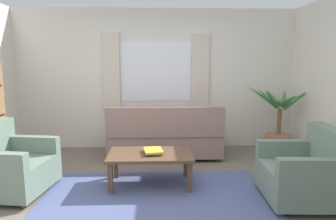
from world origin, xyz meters
The scene contains 10 objects.
ground_plane centered at (0.00, 0.00, 0.00)m, with size 6.24×6.24×0.00m, color #6B6056.
wall_back centered at (0.00, 2.26, 1.30)m, with size 5.32×0.12×2.60m, color silver.
window_with_curtains centered at (0.00, 2.18, 1.45)m, with size 1.98×0.07×1.40m.
area_rug centered at (0.00, 0.00, 0.01)m, with size 2.73×1.64×0.01m, color #4C5684.
couch centered at (0.15, 1.54, 0.37)m, with size 1.90×0.82×0.92m.
armchair_left centered at (-1.81, 0.21, 0.35)m, with size 0.93×0.95×0.88m.
armchair_right centered at (1.74, -0.14, 0.35)m, with size 0.86×0.88×0.88m.
coffee_table centered at (-0.07, 0.38, 0.38)m, with size 1.10×0.64×0.44m.
book_stack_on_table centered at (-0.03, 0.38, 0.47)m, with size 0.27×0.32×0.05m.
potted_plant centered at (2.18, 1.71, 0.52)m, with size 1.16×1.12×1.26m.
Camera 1 is at (0.03, -3.28, 1.60)m, focal length 31.02 mm.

